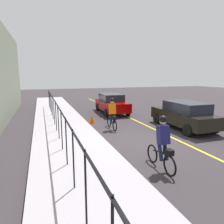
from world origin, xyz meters
TOP-DOWN VIEW (x-y plane):
  - ground_plane at (0.00, 0.00)m, footprint 80.00×80.00m
  - lane_line_centre at (0.00, -1.60)m, footprint 36.00×0.12m
  - sidewalk at (0.00, 3.40)m, footprint 40.00×3.20m
  - iron_fence at (1.00, 3.80)m, footprint 20.94×0.04m
  - cyclist_lead at (2.23, 0.70)m, footprint 1.71×0.36m
  - cyclist_follow at (-3.10, 0.87)m, footprint 1.71×0.36m
  - patrol_sedan at (1.03, -3.35)m, footprint 4.43×1.98m
  - parked_sedan_rear at (7.12, -0.99)m, footprint 4.48×2.08m
  - traffic_cone_near at (4.05, 1.45)m, footprint 0.36×0.36m

SIDE VIEW (x-z plane):
  - ground_plane at x=0.00m, z-range 0.00..0.00m
  - lane_line_centre at x=0.00m, z-range 0.00..0.01m
  - sidewalk at x=0.00m, z-range 0.00..0.15m
  - traffic_cone_near at x=4.05m, z-range 0.00..0.57m
  - patrol_sedan at x=1.03m, z-range 0.03..1.61m
  - parked_sedan_rear at x=7.12m, z-range 0.03..1.61m
  - cyclist_lead at x=2.23m, z-range 0.00..1.82m
  - cyclist_follow at x=-3.10m, z-range 0.00..1.82m
  - iron_fence at x=1.00m, z-range 0.50..2.10m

